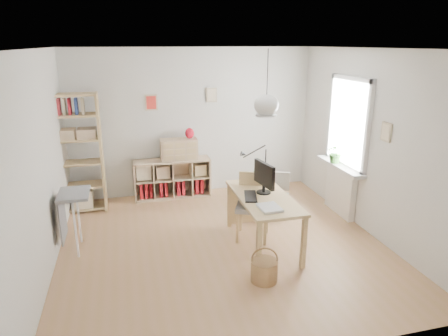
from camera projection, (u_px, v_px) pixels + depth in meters
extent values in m
plane|color=#AA7B55|center=(222.00, 244.00, 5.74)|extent=(4.50, 4.50, 0.00)
plane|color=white|center=(193.00, 123.00, 7.41)|extent=(4.50, 0.00, 4.50)
plane|color=white|center=(289.00, 225.00, 3.25)|extent=(4.50, 0.00, 4.50)
plane|color=white|center=(41.00, 166.00, 4.80)|extent=(0.00, 4.50, 4.50)
plane|color=white|center=(371.00, 144.00, 5.86)|extent=(0.00, 4.50, 4.50)
plane|color=white|center=(222.00, 48.00, 4.92)|extent=(4.50, 4.50, 0.00)
cylinder|color=black|center=(267.00, 77.00, 5.02)|extent=(0.01, 0.01, 0.68)
ellipsoid|color=white|center=(266.00, 105.00, 5.12)|extent=(0.32, 0.32, 0.27)
cube|color=white|center=(349.00, 123.00, 6.35)|extent=(0.03, 1.00, 1.30)
cube|color=white|center=(367.00, 130.00, 5.84)|extent=(0.06, 0.08, 1.46)
cube|color=white|center=(331.00, 117.00, 6.84)|extent=(0.06, 0.08, 1.46)
cube|color=white|center=(352.00, 79.00, 6.13)|extent=(0.06, 1.16, 0.08)
cube|color=white|center=(344.00, 164.00, 6.55)|extent=(0.06, 1.16, 0.08)
cube|color=white|center=(340.00, 191.00, 6.68)|extent=(0.10, 0.80, 0.80)
cube|color=white|center=(340.00, 166.00, 6.54)|extent=(0.22, 1.20, 0.06)
cube|color=tan|center=(264.00, 197.00, 5.51)|extent=(0.70, 1.50, 0.04)
cube|color=tan|center=(259.00, 248.00, 4.90)|extent=(0.06, 0.06, 0.71)
cube|color=tan|center=(229.00, 205.00, 6.20)|extent=(0.06, 0.06, 0.71)
cube|color=tan|center=(304.00, 242.00, 5.04)|extent=(0.06, 0.06, 0.71)
cube|color=tan|center=(266.00, 202.00, 6.34)|extent=(0.06, 0.06, 0.71)
cube|color=beige|center=(173.00, 196.00, 7.51)|extent=(1.40, 0.38, 0.03)
cube|color=beige|center=(172.00, 161.00, 7.30)|extent=(1.40, 0.38, 0.03)
cube|color=beige|center=(135.00, 181.00, 7.25)|extent=(0.03, 0.38, 0.72)
cube|color=beige|center=(208.00, 175.00, 7.57)|extent=(0.03, 0.38, 0.72)
cube|color=beige|center=(171.00, 175.00, 7.57)|extent=(1.40, 0.02, 0.72)
cube|color=maroon|center=(141.00, 189.00, 7.34)|extent=(0.06, 0.26, 0.30)
cube|color=maroon|center=(146.00, 189.00, 7.36)|extent=(0.05, 0.26, 0.30)
cube|color=maroon|center=(151.00, 188.00, 7.38)|extent=(0.05, 0.26, 0.30)
cube|color=maroon|center=(161.00, 188.00, 7.43)|extent=(0.05, 0.26, 0.30)
cube|color=maroon|center=(166.00, 187.00, 7.45)|extent=(0.05, 0.26, 0.30)
cube|color=maroon|center=(178.00, 186.00, 7.50)|extent=(0.06, 0.26, 0.30)
cube|color=maroon|center=(183.00, 186.00, 7.52)|extent=(0.06, 0.26, 0.30)
cube|color=maroon|center=(196.00, 185.00, 7.58)|extent=(0.06, 0.26, 0.30)
cube|color=maroon|center=(201.00, 184.00, 7.60)|extent=(0.05, 0.26, 0.30)
cube|color=tan|center=(53.00, 156.00, 6.54)|extent=(0.04, 0.38, 2.00)
cube|color=tan|center=(102.00, 153.00, 6.71)|extent=(0.04, 0.38, 2.00)
cube|color=tan|center=(84.00, 207.00, 6.91)|extent=(0.76, 0.38, 0.03)
cube|color=tan|center=(81.00, 185.00, 6.79)|extent=(0.76, 0.38, 0.03)
cube|color=tan|center=(79.00, 163.00, 6.67)|extent=(0.76, 0.38, 0.03)
cube|color=tan|center=(76.00, 139.00, 6.55)|extent=(0.76, 0.38, 0.03)
cube|color=tan|center=(73.00, 115.00, 6.43)|extent=(0.76, 0.38, 0.03)
cube|color=tan|center=(71.00, 95.00, 6.33)|extent=(0.76, 0.38, 0.03)
cube|color=#294397|center=(54.00, 107.00, 6.32)|extent=(0.04, 0.18, 0.26)
cube|color=maroon|center=(59.00, 107.00, 6.34)|extent=(0.04, 0.18, 0.26)
cube|color=beige|center=(64.00, 107.00, 6.36)|extent=(0.04, 0.18, 0.26)
cube|color=maroon|center=(70.00, 106.00, 6.38)|extent=(0.04, 0.18, 0.26)
cube|color=#294397|center=(76.00, 106.00, 6.40)|extent=(0.04, 0.18, 0.26)
cube|color=beige|center=(83.00, 106.00, 6.42)|extent=(0.04, 0.18, 0.26)
cube|color=gray|center=(74.00, 194.00, 5.35)|extent=(0.40, 0.55, 0.04)
cylinder|color=white|center=(76.00, 229.00, 5.27)|extent=(0.03, 0.03, 0.82)
cylinder|color=white|center=(79.00, 216.00, 5.68)|extent=(0.03, 0.03, 0.82)
cube|color=gray|center=(62.00, 218.00, 5.41)|extent=(0.02, 0.50, 0.62)
cube|color=gray|center=(253.00, 206.00, 5.78)|extent=(0.61, 0.61, 0.07)
cube|color=tan|center=(237.00, 228.00, 5.71)|extent=(0.05, 0.05, 0.47)
cube|color=tan|center=(241.00, 217.00, 6.08)|extent=(0.05, 0.05, 0.47)
cube|color=tan|center=(265.00, 230.00, 5.64)|extent=(0.05, 0.05, 0.47)
cube|color=tan|center=(267.00, 218.00, 6.02)|extent=(0.05, 0.05, 0.47)
cube|color=tan|center=(255.00, 186.00, 5.91)|extent=(0.44, 0.22, 0.42)
cylinder|color=olive|center=(264.00, 271.00, 4.82)|extent=(0.32, 0.32, 0.27)
torus|color=olive|center=(265.00, 260.00, 4.77)|extent=(0.33, 0.10, 0.33)
cube|color=silver|center=(269.00, 214.00, 6.74)|extent=(0.75, 0.65, 0.02)
cube|color=silver|center=(251.00, 204.00, 6.74)|extent=(0.20, 0.40, 0.32)
cube|color=silver|center=(287.00, 206.00, 6.64)|extent=(0.20, 0.40, 0.32)
cube|color=silver|center=(268.00, 210.00, 6.50)|extent=(0.58, 0.28, 0.32)
cube|color=silver|center=(270.00, 201.00, 6.88)|extent=(0.58, 0.28, 0.32)
cube|color=silver|center=(271.00, 181.00, 6.96)|extent=(0.66, 0.45, 0.40)
sphere|color=yellow|center=(260.00, 202.00, 6.63)|extent=(0.14, 0.14, 0.14)
sphere|color=blue|center=(276.00, 200.00, 6.70)|extent=(0.14, 0.14, 0.14)
sphere|color=red|center=(268.00, 201.00, 6.65)|extent=(0.14, 0.14, 0.14)
sphere|color=green|center=(279.00, 204.00, 6.56)|extent=(0.14, 0.14, 0.14)
cylinder|color=black|center=(264.00, 192.00, 5.61)|extent=(0.20, 0.20, 0.02)
cylinder|color=black|center=(264.00, 189.00, 5.59)|extent=(0.05, 0.05, 0.09)
cube|color=black|center=(264.00, 174.00, 5.53)|extent=(0.13, 0.51, 0.33)
cube|color=black|center=(251.00, 196.00, 5.45)|extent=(0.27, 0.46, 0.02)
cylinder|color=black|center=(265.00, 178.00, 6.17)|extent=(0.07, 0.07, 0.04)
cylinder|color=black|center=(265.00, 164.00, 6.11)|extent=(0.02, 0.02, 0.45)
cone|color=black|center=(244.00, 154.00, 5.86)|extent=(0.11, 0.08, 0.10)
sphere|color=#510A13|center=(260.00, 177.00, 5.99)|extent=(0.17, 0.17, 0.17)
cube|color=white|center=(270.00, 208.00, 5.06)|extent=(0.27, 0.33, 0.03)
cube|color=beige|center=(179.00, 149.00, 7.28)|extent=(0.67, 0.32, 0.38)
ellipsoid|color=maroon|center=(190.00, 133.00, 7.24)|extent=(0.16, 0.16, 0.19)
imported|color=#2C5A21|center=(336.00, 153.00, 6.59)|extent=(0.37, 0.34, 0.34)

